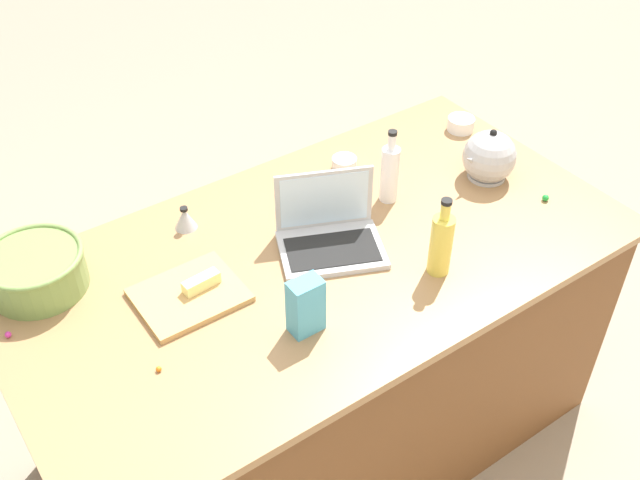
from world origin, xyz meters
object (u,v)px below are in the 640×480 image
Objects in this scene: bottle_oil at (441,243)px; butter_stick_left at (201,282)px; kitchen_timer at (185,218)px; candy_bag at (306,306)px; mixing_bowl_large at (36,270)px; ramekin_medium at (344,163)px; laptop at (329,233)px; cutting_board at (189,295)px; kettle at (489,158)px; ramekin_small at (461,124)px; bottle_vinegar at (390,173)px.

butter_stick_left is (0.61, -0.32, -0.07)m from bottle_oil.
bottle_oil is at bearing 130.31° from kitchen_timer.
bottle_oil is 1.52× the size of candy_bag.
mixing_bowl_large reaches higher than ramekin_medium.
cutting_board is at bearing -4.61° from laptop.
kitchen_timer is (-0.10, -0.29, -0.00)m from butter_stick_left.
kitchen_timer is (0.32, -0.32, -0.01)m from laptop.
mixing_bowl_large is 1.34× the size of kettle.
cutting_board is at bearing 64.40° from kitchen_timer.
bottle_oil reaches higher than kettle.
ramekin_small is at bearing 177.74° from mixing_bowl_large.
bottle_vinegar is 3.36× the size of kitchen_timer.
laptop is 0.65m from kettle.
candy_bag reaches higher than mixing_bowl_large.
candy_bag is at bearing 44.58° from laptop.
ramekin_small is 0.51m from ramekin_medium.
bottle_oil is 3.01× the size of ramekin_medium.
kettle is (-0.65, 0.02, 0.03)m from laptop.
mixing_bowl_large is 0.47m from butter_stick_left.
candy_bag reaches higher than ramekin_small.
bottle_vinegar is at bearing -149.11° from candy_bag.
bottle_oil is 0.52m from kettle.
butter_stick_left is at bearing -2.96° from kettle.
ramekin_medium is at bearing -86.40° from bottle_vinegar.
ramekin_small is at bearing -169.90° from cutting_board.
bottle_oil is at bearing 81.44° from ramekin_medium.
kettle is at bearing 166.72° from mixing_bowl_large.
bottle_oil is at bearing 74.14° from bottle_vinegar.
laptop is 0.34m from bottle_oil.
laptop reaches higher than candy_bag.
cutting_board is 0.36m from candy_bag.
bottle_oil is 0.69m from butter_stick_left.
bottle_oil reaches higher than laptop.
cutting_board is at bearing -54.91° from candy_bag.
bottle_vinegar is 0.76m from cutting_board.
cutting_board is 0.32m from kitchen_timer.
kitchen_timer reaches higher than butter_stick_left.
laptop is 0.42m from butter_stick_left.
bottle_vinegar is at bearing 93.60° from ramekin_medium.
kitchen_timer is at bearing -115.60° from cutting_board.
laptop is 4.83× the size of kitchen_timer.
laptop is at bearing 134.46° from kitchen_timer.
mixing_bowl_large is 3.70× the size of kitchen_timer.
butter_stick_left is at bearing -60.74° from candy_bag.
candy_bag is (-0.20, 0.29, 0.08)m from cutting_board.
candy_bag is at bearing 96.36° from kitchen_timer.
kettle is 0.93m from candy_bag.
kettle is at bearing 63.48° from ramekin_small.
candy_bag is (-0.06, 0.58, 0.05)m from kitchen_timer.
bottle_vinegar reaches higher than butter_stick_left.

